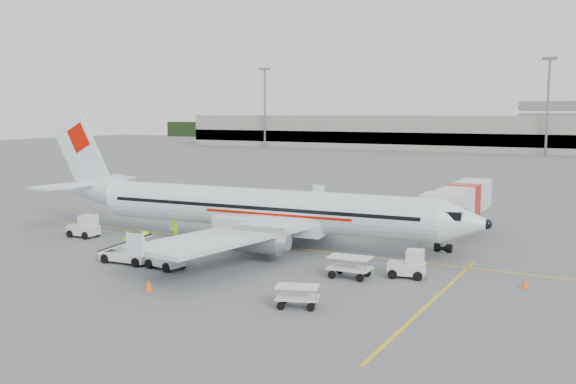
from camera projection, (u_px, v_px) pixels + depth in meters
name	position (u px, v px, depth m)	size (l,w,h in m)	color
ground	(275.00, 246.00, 47.07)	(360.00, 360.00, 0.00)	#56595B
stripe_lead	(275.00, 246.00, 47.07)	(44.00, 0.20, 0.01)	yellow
stripe_cross	(433.00, 300.00, 33.49)	(0.20, 20.00, 0.01)	yellow
terminal_west	(379.00, 132.00, 178.93)	(110.00, 22.00, 9.00)	gray
treeline	(551.00, 135.00, 199.60)	(300.00, 3.00, 6.00)	black
mast_west	(265.00, 108.00, 181.77)	(3.20, 1.20, 22.00)	slate
mast_center	(548.00, 107.00, 146.47)	(3.20, 1.20, 22.00)	slate
aircraft	(261.00, 182.00, 46.57)	(34.63, 27.14, 9.55)	white
jet_bridge	(462.00, 211.00, 50.00)	(3.00, 16.02, 4.21)	silver
belt_loader	(127.00, 244.00, 41.69)	(4.62, 1.73, 2.50)	silver
tug_fore	(407.00, 264.00, 38.08)	(2.18, 1.25, 1.68)	silver
tug_mid	(166.00, 254.00, 40.25)	(2.38, 1.36, 1.84)	silver
tug_aft	(83.00, 226.00, 50.43)	(2.34, 1.34, 1.81)	silver
cart_loaded_a	(246.00, 242.00, 45.85)	(2.20, 1.30, 1.15)	silver
cart_loaded_b	(163.00, 255.00, 41.62)	(2.06, 1.22, 1.07)	silver
cart_empty_a	(297.00, 297.00, 32.21)	(2.15, 1.27, 1.12)	silver
cart_empty_b	(350.00, 267.00, 37.98)	(2.49, 1.47, 1.30)	silver
cone_nose	(524.00, 283.00, 35.77)	(0.39, 0.39, 0.64)	#FB5D15
cone_port	(311.00, 222.00, 55.74)	(0.40, 0.40, 0.65)	#FB5D15
cone_stbd	(149.00, 284.00, 35.27)	(0.44, 0.44, 0.71)	#FB5D15
crew_a	(218.00, 233.00, 47.55)	(0.65, 0.42, 1.77)	#A7EC12
crew_b	(174.00, 229.00, 49.49)	(0.79, 0.62, 1.62)	#A7EC12
crew_c	(145.00, 245.00, 43.16)	(1.19, 0.68, 1.84)	#A7EC12
crew_d	(128.00, 243.00, 43.95)	(1.00, 0.41, 1.70)	#A7EC12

